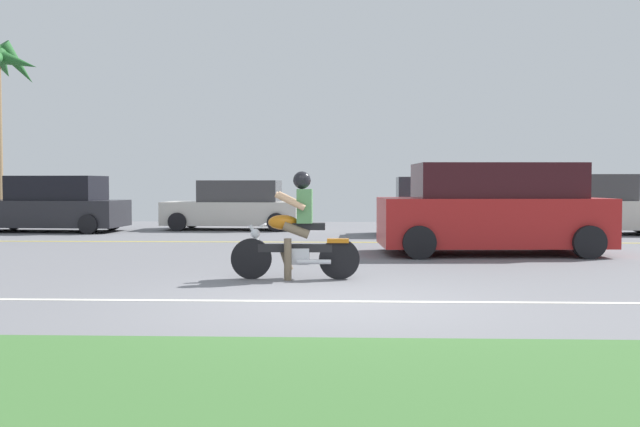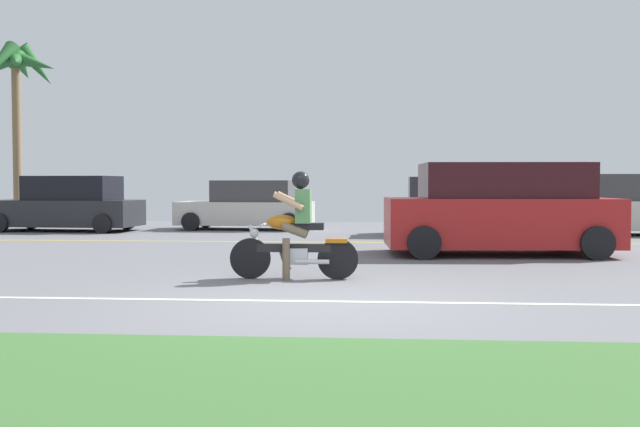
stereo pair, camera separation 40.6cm
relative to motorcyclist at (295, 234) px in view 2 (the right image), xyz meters
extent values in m
cube|color=slate|center=(0.60, 0.93, -0.70)|extent=(56.00, 30.00, 0.04)
cube|color=#3D6B33|center=(0.60, -6.17, -0.65)|extent=(56.00, 3.80, 0.06)
cube|color=silver|center=(0.60, -2.00, -0.68)|extent=(50.40, 0.12, 0.01)
cube|color=yellow|center=(0.60, 6.67, -0.68)|extent=(50.40, 0.12, 0.01)
cylinder|color=black|center=(-0.68, 0.00, -0.38)|extent=(0.61, 0.10, 0.61)
cylinder|color=black|center=(0.64, 0.01, -0.38)|extent=(0.61, 0.10, 0.61)
cylinder|color=#B7BAC1|center=(-0.58, 0.00, -0.13)|extent=(0.27, 0.05, 0.53)
cube|color=black|center=(-0.02, 0.00, -0.22)|extent=(1.11, 0.11, 0.12)
cube|color=#B7BAC1|center=(0.03, 0.00, -0.34)|extent=(0.33, 0.21, 0.24)
ellipsoid|color=#B76614|center=(-0.20, 0.00, 0.17)|extent=(0.45, 0.24, 0.22)
cube|color=black|center=(0.19, 0.01, 0.11)|extent=(0.49, 0.23, 0.10)
cube|color=#B76614|center=(0.62, 0.01, -0.10)|extent=(0.33, 0.16, 0.06)
cylinder|color=#B7BAC1|center=(-0.50, 0.00, 0.13)|extent=(0.04, 0.63, 0.04)
sphere|color=#B7BAC1|center=(-0.62, 0.00, 0.00)|extent=(0.14, 0.14, 0.14)
cylinder|color=#B7BAC1|center=(0.27, -0.12, -0.41)|extent=(0.51, 0.07, 0.07)
cube|color=#4C7F4C|center=(0.13, 0.00, 0.41)|extent=(0.23, 0.33, 0.51)
sphere|color=black|center=(0.08, 0.00, 0.80)|extent=(0.26, 0.26, 0.26)
cylinder|color=brown|center=(0.00, 0.11, 0.06)|extent=(0.41, 0.13, 0.26)
cylinder|color=brown|center=(0.00, -0.10, 0.06)|extent=(0.41, 0.13, 0.26)
cylinder|color=brown|center=(-0.12, -0.14, -0.37)|extent=(0.11, 0.11, 0.62)
cylinder|color=brown|center=(-0.16, 0.12, -0.41)|extent=(0.21, 0.11, 0.34)
cylinder|color=tan|center=(-0.08, 0.21, 0.49)|extent=(0.46, 0.09, 0.29)
cylinder|color=tan|center=(-0.08, -0.20, 0.49)|extent=(0.46, 0.09, 0.29)
cube|color=#AD1E1E|center=(3.70, 3.94, -0.02)|extent=(4.58, 2.18, 0.97)
cube|color=#351116|center=(3.79, 3.95, 0.81)|extent=(3.31, 1.84, 0.70)
cylinder|color=black|center=(5.27, 5.00, -0.36)|extent=(0.65, 0.25, 0.64)
cylinder|color=black|center=(2.04, 4.84, -0.36)|extent=(0.65, 0.25, 0.64)
cylinder|color=black|center=(5.36, 3.04, -0.36)|extent=(0.65, 0.25, 0.64)
cylinder|color=black|center=(2.13, 2.88, -0.36)|extent=(0.65, 0.25, 0.64)
cylinder|color=black|center=(6.05, 4.06, 0.02)|extent=(0.23, 0.58, 0.58)
cube|color=#232328|center=(-8.13, 10.22, -0.14)|extent=(4.52, 2.03, 0.79)
cube|color=black|center=(-7.86, 10.21, 0.62)|extent=(2.65, 1.67, 0.72)
cylinder|color=black|center=(-6.48, 11.02, -0.40)|extent=(0.57, 0.21, 0.56)
cylinder|color=black|center=(-9.67, 11.20, -0.40)|extent=(0.57, 0.21, 0.56)
cylinder|color=black|center=(-6.59, 9.25, -0.40)|extent=(0.57, 0.21, 0.56)
cube|color=beige|center=(-2.80, 11.36, -0.17)|extent=(4.25, 1.86, 0.72)
cube|color=#3B3A3D|center=(-2.55, 11.35, 0.52)|extent=(2.48, 1.56, 0.66)
cylinder|color=black|center=(-1.26, 12.14, -0.40)|extent=(0.57, 0.20, 0.56)
cylinder|color=black|center=(-4.28, 12.27, -0.40)|extent=(0.57, 0.20, 0.56)
cylinder|color=black|center=(-1.33, 10.45, -0.40)|extent=(0.57, 0.20, 0.56)
cylinder|color=black|center=(-4.34, 10.57, -0.40)|extent=(0.57, 0.20, 0.56)
cube|color=#8C939E|center=(3.45, 9.29, -0.15)|extent=(3.67, 1.88, 0.76)
cube|color=#2D2F36|center=(3.24, 9.29, 0.58)|extent=(2.14, 1.59, 0.70)
cylinder|color=black|center=(2.13, 8.42, -0.40)|extent=(0.56, 0.19, 0.56)
cylinder|color=black|center=(4.74, 8.36, -0.40)|extent=(0.56, 0.19, 0.56)
cylinder|color=black|center=(2.17, 10.21, -0.40)|extent=(0.56, 0.19, 0.56)
cylinder|color=black|center=(4.78, 10.15, -0.40)|extent=(0.56, 0.19, 0.56)
cube|color=beige|center=(7.91, 9.81, -0.13)|extent=(4.05, 1.89, 0.80)
cube|color=#3B3A3D|center=(7.68, 9.83, 0.64)|extent=(2.38, 1.56, 0.74)
cylinder|color=black|center=(6.44, 9.07, -0.40)|extent=(0.57, 0.21, 0.56)
cylinder|color=black|center=(6.54, 10.73, -0.40)|extent=(0.57, 0.21, 0.56)
cylinder|color=brown|center=(-11.12, 13.15, 2.19)|extent=(0.29, 0.29, 5.74)
sphere|color=#235B28|center=(-11.12, 13.15, 5.06)|extent=(0.77, 0.77, 0.77)
cone|color=#235B28|center=(-10.41, 13.06, 4.88)|extent=(1.74, 0.77, 0.99)
cone|color=#235B28|center=(-10.64, 13.68, 4.88)|extent=(1.41, 1.48, 1.56)
cone|color=#235B28|center=(-11.25, 13.85, 4.88)|extent=(0.86, 1.76, 1.11)
cone|color=#235B28|center=(-11.78, 13.41, 4.88)|extent=(1.77, 1.14, 1.14)
cone|color=#235B28|center=(-11.29, 12.46, 4.88)|extent=(0.93, 1.67, 1.46)
cone|color=#235B28|center=(-10.79, 12.52, 4.88)|extent=(1.28, 1.74, 0.89)
camera|label=1|loc=(0.74, -10.50, 0.75)|focal=39.57mm
camera|label=2|loc=(1.14, -10.48, 0.75)|focal=39.57mm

